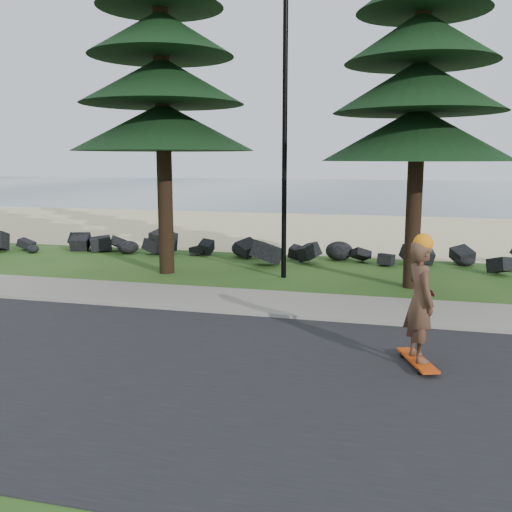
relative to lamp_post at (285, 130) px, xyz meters
The scene contains 9 objects.
ground 5.23m from the lamp_post, 90.00° to the right, with size 160.00×160.00×0.00m, color #214917.
road 8.74m from the lamp_post, 90.00° to the right, with size 160.00×7.00×0.02m, color black.
kerb 5.79m from the lamp_post, 90.00° to the right, with size 160.00×0.20×0.10m, color gray.
sidewalk 5.08m from the lamp_post, 90.00° to the right, with size 160.00×2.00×0.08m, color gray.
beach_sand 12.03m from the lamp_post, 90.00° to the left, with size 160.00×15.00×0.01m, color beige.
ocean 47.98m from the lamp_post, 90.00° to the left, with size 160.00×58.00×0.01m, color #304A5B.
seawall_boulders 4.78m from the lamp_post, 90.00° to the left, with size 60.00×2.40×1.10m, color black, non-canonical shape.
lamp_post is the anchor object (origin of this frame).
skateboarder 7.92m from the lamp_post, 60.84° to the right, with size 0.68×1.20×2.18m.
Camera 1 is at (3.24, -12.44, 3.36)m, focal length 40.00 mm.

